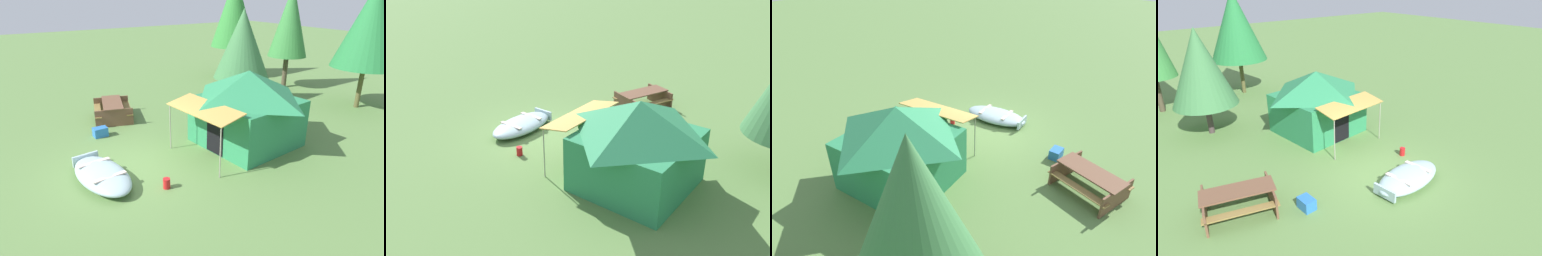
% 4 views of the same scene
% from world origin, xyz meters
% --- Properties ---
extents(ground_plane, '(80.00, 80.00, 0.00)m').
position_xyz_m(ground_plane, '(0.00, 0.00, 0.00)').
color(ground_plane, '#5A7F42').
extents(beached_rowboat, '(2.71, 1.51, 0.44)m').
position_xyz_m(beached_rowboat, '(0.24, -0.96, 0.23)').
color(beached_rowboat, '#98B5BB').
rests_on(beached_rowboat, ground_plane).
extents(canvas_cabin_tent, '(3.48, 4.29, 2.60)m').
position_xyz_m(canvas_cabin_tent, '(0.38, 4.21, 1.35)').
color(canvas_cabin_tent, '#2A824F').
rests_on(canvas_cabin_tent, ground_plane).
extents(picnic_table, '(2.32, 1.98, 0.75)m').
position_xyz_m(picnic_table, '(-4.46, 1.10, 0.48)').
color(picnic_table, brown).
rests_on(picnic_table, ground_plane).
extents(cooler_box, '(0.37, 0.51, 0.34)m').
position_xyz_m(cooler_box, '(-2.94, 0.04, 0.17)').
color(cooler_box, blue).
rests_on(cooler_box, ground_plane).
extents(fuel_can, '(0.28, 0.28, 0.29)m').
position_xyz_m(fuel_can, '(1.51, 0.42, 0.15)').
color(fuel_can, red).
rests_on(fuel_can, ground_plane).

